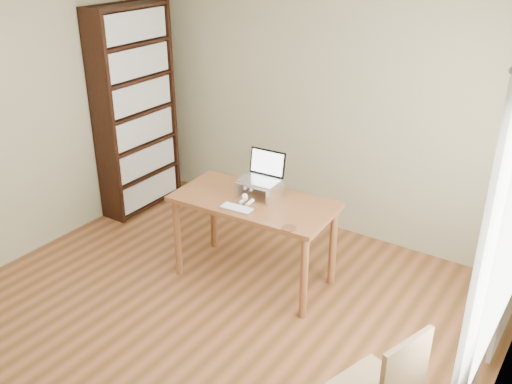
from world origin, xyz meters
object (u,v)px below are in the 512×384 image
bookshelf (136,111)px  laptop (263,173)px  cat (260,187)px  desk (254,211)px  keyboard (237,208)px

bookshelf → laptop: 1.85m
laptop → cat: bearing=-126.4°
desk → keyboard: bearing=-96.1°
bookshelf → laptop: (1.81, -0.38, -0.11)m
bookshelf → keyboard: (1.79, -0.74, -0.29)m
bookshelf → desk: bookshelf is taller
laptop → bookshelf: bearing=164.8°
desk → laptop: laptop is taller
keyboard → bookshelf: bearing=153.0°
laptop → keyboard: laptop is taller
laptop → cat: 0.13m
desk → cat: cat is taller
desk → cat: size_ratio=2.79×
bookshelf → cat: size_ratio=4.33×
desk → keyboard: 0.25m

